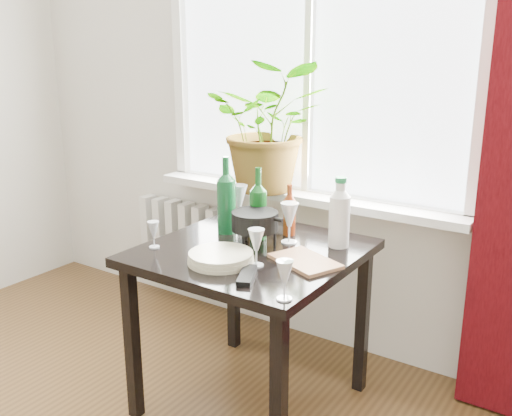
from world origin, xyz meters
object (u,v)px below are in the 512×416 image
Objects in this scene: wine_bottle_left at (226,194)px; fondue_pot at (255,229)px; radiator at (195,248)px; tv_remote at (247,275)px; bottle_amber at (289,210)px; plate_stack at (221,257)px; wineglass_back_left at (239,203)px; cutting_board at (305,261)px; wine_bottle_right at (258,203)px; wineglass_front_left at (154,235)px; wineglass_far_right at (285,280)px; cleaning_bottle at (340,211)px; wineglass_front_right at (256,247)px; table at (252,269)px; potted_plant at (270,127)px; wineglass_back_center at (289,222)px.

wine_bottle_left reaches higher than fondue_pot.
tv_remote is (1.02, -0.90, 0.37)m from radiator.
bottle_amber is 0.46m from plate_stack.
bottle_amber reaches higher than plate_stack.
cutting_board is (0.53, -0.30, -0.09)m from wineglass_back_left.
wineglass_front_left is at bearing -130.16° from wine_bottle_right.
wine_bottle_right reaches higher than wineglass_far_right.
bottle_amber is 2.00× the size of wineglass_front_left.
wineglass_far_right is at bearing -38.55° from wine_bottle_left.
plate_stack is at bearing -124.61° from cleaning_bottle.
fondue_pot is at bearing 88.66° from plate_stack.
wineglass_front_right is 0.15m from plate_stack.
plate_stack is at bearing -56.82° from wine_bottle_left.
plate_stack reaches higher than tv_remote.
cleaning_bottle is (1.14, -0.40, 0.51)m from radiator.
fondue_pot is at bearing 91.96° from table.
tv_remote is (0.17, -0.07, -0.01)m from plate_stack.
plate_stack is at bearing -110.68° from fondue_pot.
cleaning_bottle is (0.55, -0.32, -0.28)m from potted_plant.
radiator is 1.41m from tv_remote.
potted_plant is 0.63m from wineglass_back_center.
wineglass_front_right is (0.13, -0.16, 0.17)m from table.
potted_plant is 2.13× the size of cleaning_bottle.
bottle_amber is at bearing 53.02° from wine_bottle_right.
cutting_board reaches higher than table.
tv_remote is (0.51, -0.05, -0.05)m from wineglass_front_left.
wineglass_back_center is (-0.03, 0.31, 0.02)m from wineglass_front_right.
wineglass_back_left is (0.59, -0.35, 0.45)m from radiator.
wine_bottle_right is at bearing 97.56° from plate_stack.
wineglass_front_right is at bearing -50.47° from table.
plate_stack is (0.84, -0.83, 0.38)m from radiator.
table is 5.95× the size of wineglass_far_right.
wine_bottle_left is 3.07× the size of wineglass_front_left.
wine_bottle_left is at bearing 68.88° from wineglass_front_left.
wine_bottle_right is 0.48m from tv_remote.
table is 0.54m from wineglass_far_right.
wineglass_front_right reaches higher than wineglass_far_right.
cleaning_bottle is 1.36× the size of fondue_pot.
wineglass_far_right is at bearing -54.89° from potted_plant.
cleaning_bottle is at bearing 15.13° from fondue_pot.
wine_bottle_left reaches higher than wineglass_back_left.
wine_bottle_left reaches higher than bottle_amber.
cleaning_bottle reaches higher than table.
fondue_pot is at bearing 169.72° from cutting_board.
wine_bottle_left is 0.57m from tv_remote.
wineglass_back_center is (0.31, 0.04, -0.09)m from wine_bottle_left.
wineglass_far_right is 0.77× the size of wineglass_back_center.
cleaning_bottle reaches higher than wineglass_back_center.
bottle_amber is at bearing 120.57° from wineglass_back_center.
wineglass_back_left is 0.71× the size of plate_stack.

